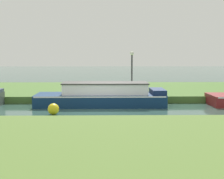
# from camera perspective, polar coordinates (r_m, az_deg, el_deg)

# --- Properties ---
(ground_plane) EXTENTS (120.00, 120.00, 0.00)m
(ground_plane) POSITION_cam_1_polar(r_m,az_deg,el_deg) (17.86, -1.71, -3.28)
(ground_plane) COLOR #335349
(riverbank_far) EXTENTS (72.00, 10.00, 0.40)m
(riverbank_far) POSITION_cam_1_polar(r_m,az_deg,el_deg) (24.77, -1.55, -0.21)
(riverbank_far) COLOR #4A6E31
(riverbank_far) RESTS_ON ground_plane
(riverbank_near) EXTENTS (72.00, 10.00, 0.40)m
(riverbank_near) POSITION_cam_1_polar(r_m,az_deg,el_deg) (9.03, -2.29, -11.27)
(riverbank_near) COLOR #547130
(riverbank_near) RESTS_ON ground_plane
(navy_barge) EXTENTS (7.10, 2.23, 1.30)m
(navy_barge) POSITION_cam_1_polar(r_m,az_deg,el_deg) (18.97, -1.50, -1.05)
(navy_barge) COLOR navy
(navy_barge) RESTS_ON ground_plane
(lamp_post) EXTENTS (0.24, 0.24, 2.62)m
(lamp_post) POSITION_cam_1_polar(r_m,az_deg,el_deg) (21.52, 3.32, 3.84)
(lamp_post) COLOR #333338
(lamp_post) RESTS_ON riverbank_far
(channel_buoy) EXTENTS (0.54, 0.54, 0.54)m
(channel_buoy) POSITION_cam_1_polar(r_m,az_deg,el_deg) (16.41, -9.73, -3.23)
(channel_buoy) COLOR yellow
(channel_buoy) RESTS_ON ground_plane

